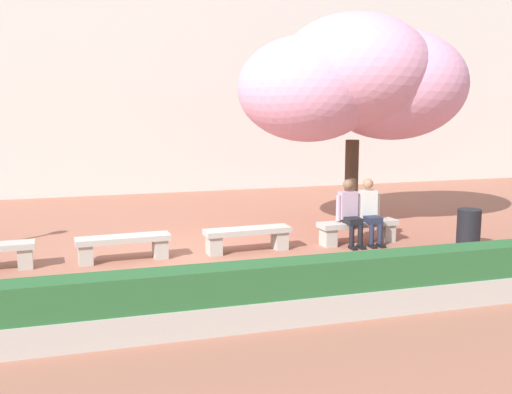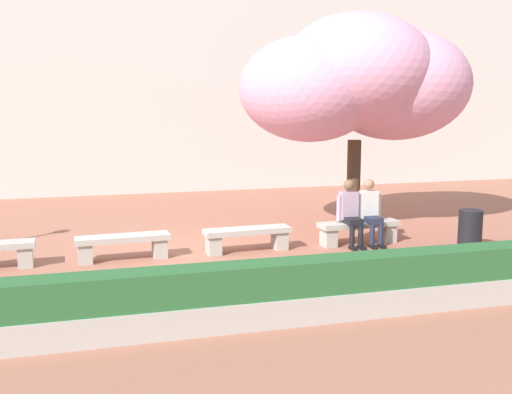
{
  "view_description": "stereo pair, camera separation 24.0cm",
  "coord_description": "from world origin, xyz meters",
  "px_view_note": "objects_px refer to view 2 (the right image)",
  "views": [
    {
      "loc": [
        -1.89,
        -10.53,
        2.8
      ],
      "look_at": [
        1.37,
        0.2,
        1.0
      ],
      "focal_mm": 42.0,
      "sensor_mm": 36.0,
      "label": 1
    },
    {
      "loc": [
        -1.66,
        -10.6,
        2.8
      ],
      "look_at": [
        1.37,
        0.2,
        1.0
      ],
      "focal_mm": 42.0,
      "sensor_mm": 36.0,
      "label": 2
    }
  ],
  "objects_px": {
    "stone_bench_near_east": "(359,229)",
    "cherry_tree_main": "(358,81)",
    "stone_bench_near_west": "(123,244)",
    "person_seated_right": "(370,209)",
    "person_seated_left": "(350,210)",
    "trash_bin": "(470,231)",
    "stone_bench_center": "(247,236)"
  },
  "relations": [
    {
      "from": "stone_bench_near_west",
      "to": "stone_bench_near_east",
      "type": "height_order",
      "value": "same"
    },
    {
      "from": "stone_bench_near_west",
      "to": "person_seated_right",
      "type": "relative_size",
      "value": 1.29
    },
    {
      "from": "stone_bench_near_west",
      "to": "stone_bench_near_east",
      "type": "distance_m",
      "value": 4.57
    },
    {
      "from": "stone_bench_near_west",
      "to": "cherry_tree_main",
      "type": "xyz_separation_m",
      "value": [
        5.15,
        1.46,
        2.93
      ]
    },
    {
      "from": "person_seated_left",
      "to": "trash_bin",
      "type": "xyz_separation_m",
      "value": [
        2.0,
        -1.02,
        -0.31
      ]
    },
    {
      "from": "person_seated_left",
      "to": "trash_bin",
      "type": "relative_size",
      "value": 1.65
    },
    {
      "from": "cherry_tree_main",
      "to": "person_seated_right",
      "type": "bearing_deg",
      "value": -103.59
    },
    {
      "from": "stone_bench_center",
      "to": "cherry_tree_main",
      "type": "distance_m",
      "value": 4.35
    },
    {
      "from": "stone_bench_near_east",
      "to": "stone_bench_near_west",
      "type": "bearing_deg",
      "value": 180.0
    },
    {
      "from": "stone_bench_near_west",
      "to": "stone_bench_center",
      "type": "xyz_separation_m",
      "value": [
        2.28,
        0.0,
        0.0
      ]
    },
    {
      "from": "stone_bench_center",
      "to": "person_seated_left",
      "type": "relative_size",
      "value": 1.29
    },
    {
      "from": "stone_bench_near_east",
      "to": "cherry_tree_main",
      "type": "height_order",
      "value": "cherry_tree_main"
    },
    {
      "from": "person_seated_right",
      "to": "stone_bench_near_east",
      "type": "bearing_deg",
      "value": 165.91
    },
    {
      "from": "stone_bench_center",
      "to": "stone_bench_near_west",
      "type": "bearing_deg",
      "value": 180.0
    },
    {
      "from": "person_seated_right",
      "to": "cherry_tree_main",
      "type": "relative_size",
      "value": 0.25
    },
    {
      "from": "stone_bench_center",
      "to": "stone_bench_near_east",
      "type": "relative_size",
      "value": 1.0
    },
    {
      "from": "stone_bench_near_east",
      "to": "person_seated_right",
      "type": "height_order",
      "value": "person_seated_right"
    },
    {
      "from": "stone_bench_near_east",
      "to": "cherry_tree_main",
      "type": "relative_size",
      "value": 0.32
    },
    {
      "from": "stone_bench_near_west",
      "to": "person_seated_left",
      "type": "xyz_separation_m",
      "value": [
        4.35,
        -0.05,
        0.4
      ]
    },
    {
      "from": "stone_bench_near_east",
      "to": "person_seated_left",
      "type": "distance_m",
      "value": 0.46
    },
    {
      "from": "stone_bench_near_west",
      "to": "stone_bench_center",
      "type": "bearing_deg",
      "value": 0.0
    },
    {
      "from": "stone_bench_center",
      "to": "person_seated_left",
      "type": "xyz_separation_m",
      "value": [
        2.07,
        -0.05,
        0.4
      ]
    },
    {
      "from": "stone_bench_near_west",
      "to": "person_seated_left",
      "type": "relative_size",
      "value": 1.29
    },
    {
      "from": "person_seated_right",
      "to": "cherry_tree_main",
      "type": "height_order",
      "value": "cherry_tree_main"
    },
    {
      "from": "person_seated_left",
      "to": "trash_bin",
      "type": "height_order",
      "value": "person_seated_left"
    },
    {
      "from": "person_seated_left",
      "to": "person_seated_right",
      "type": "xyz_separation_m",
      "value": [
        0.43,
        0.0,
        0.0
      ]
    },
    {
      "from": "stone_bench_near_east",
      "to": "person_seated_right",
      "type": "bearing_deg",
      "value": -14.09
    },
    {
      "from": "person_seated_left",
      "to": "person_seated_right",
      "type": "height_order",
      "value": "same"
    },
    {
      "from": "stone_bench_near_east",
      "to": "person_seated_right",
      "type": "relative_size",
      "value": 1.29
    },
    {
      "from": "person_seated_right",
      "to": "stone_bench_near_west",
      "type": "bearing_deg",
      "value": 179.36
    },
    {
      "from": "stone_bench_near_east",
      "to": "person_seated_left",
      "type": "bearing_deg",
      "value": -166.05
    },
    {
      "from": "stone_bench_near_east",
      "to": "trash_bin",
      "type": "bearing_deg",
      "value": -31.05
    }
  ]
}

